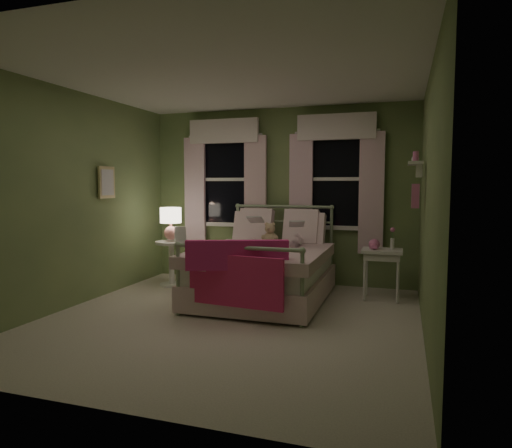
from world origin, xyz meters
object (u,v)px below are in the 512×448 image
(bed, at_px, (264,269))
(nightstand_left, at_px, (171,257))
(table_lamp, at_px, (171,220))
(child_left, at_px, (254,225))
(nightstand_right, at_px, (382,257))
(teddy_bear, at_px, (270,236))
(child_right, at_px, (294,227))

(bed, distance_m, nightstand_left, 1.56)
(table_lamp, bearing_deg, nightstand_left, 0.00)
(child_left, distance_m, nightstand_left, 1.34)
(bed, distance_m, nightstand_right, 1.51)
(teddy_bear, bearing_deg, bed, -90.00)
(child_left, height_order, teddy_bear, child_left)
(nightstand_left, bearing_deg, table_lamp, 0.00)
(child_left, xyz_separation_m, teddy_bear, (0.28, -0.16, -0.12))
(child_right, bearing_deg, teddy_bear, 17.55)
(teddy_bear, bearing_deg, child_right, 29.50)
(nightstand_right, bearing_deg, bed, -163.14)
(nightstand_right, bearing_deg, child_left, -179.54)
(child_left, height_order, nightstand_right, child_left)
(child_right, height_order, teddy_bear, child_right)
(nightstand_left, distance_m, table_lamp, 0.54)
(child_left, relative_size, nightstand_left, 1.06)
(child_right, bearing_deg, nightstand_left, -9.18)
(bed, xyz_separation_m, nightstand_left, (-1.52, 0.33, 0.03))
(bed, distance_m, child_left, 0.73)
(nightstand_left, height_order, nightstand_right, same)
(child_right, xyz_separation_m, teddy_bear, (-0.28, -0.16, -0.11))
(bed, bearing_deg, teddy_bear, 90.00)
(bed, bearing_deg, nightstand_right, 16.86)
(bed, relative_size, child_right, 3.04)
(child_left, bearing_deg, table_lamp, -17.14)
(child_right, xyz_separation_m, table_lamp, (-1.80, -0.09, 0.05))
(child_right, distance_m, table_lamp, 1.80)
(nightstand_left, bearing_deg, nightstand_right, 1.95)
(bed, relative_size, teddy_bear, 6.45)
(table_lamp, xyz_separation_m, nightstand_right, (2.95, 0.10, -0.40))
(bed, xyz_separation_m, nightstand_right, (1.44, 0.44, 0.17))
(table_lamp, bearing_deg, bed, -12.43)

